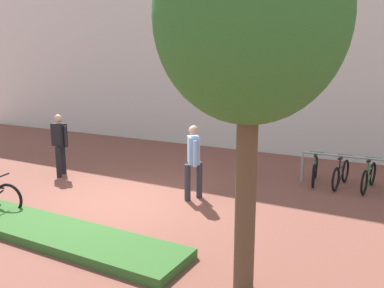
% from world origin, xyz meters
% --- Properties ---
extents(ground_plane, '(60.00, 60.00, 0.00)m').
position_xyz_m(ground_plane, '(0.00, 0.00, 0.00)').
color(ground_plane, brown).
extents(building_facade, '(28.00, 1.20, 10.00)m').
position_xyz_m(building_facade, '(0.00, 7.20, 5.00)').
color(building_facade, silver).
rests_on(building_facade, ground).
extents(planter_strip, '(7.00, 1.10, 0.16)m').
position_xyz_m(planter_strip, '(-0.66, -2.03, 0.08)').
color(planter_strip, '#336028').
rests_on(planter_strip, ground).
extents(tree_sidewalk, '(2.41, 2.41, 4.95)m').
position_xyz_m(tree_sidewalk, '(3.81, -1.94, 3.59)').
color(tree_sidewalk, brown).
rests_on(tree_sidewalk, ground).
extents(bike_rack_cluster, '(2.66, 1.58, 0.83)m').
position_xyz_m(bike_rack_cluster, '(4.54, 3.69, 0.35)').
color(bike_rack_cluster, '#99999E').
rests_on(bike_rack_cluster, ground).
extents(bollard_steel, '(0.16, 0.16, 0.90)m').
position_xyz_m(bollard_steel, '(2.04, 3.18, 0.45)').
color(bollard_steel, '#ADADB2').
rests_on(bollard_steel, ground).
extents(person_suited_navy, '(0.61, 0.46, 1.72)m').
position_xyz_m(person_suited_navy, '(-2.81, 0.99, 0.98)').
color(person_suited_navy, black).
rests_on(person_suited_navy, ground).
extents(person_casual_tan, '(0.43, 0.51, 1.72)m').
position_xyz_m(person_casual_tan, '(1.40, 1.01, 0.98)').
color(person_casual_tan, '#2D2D38').
rests_on(person_casual_tan, ground).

